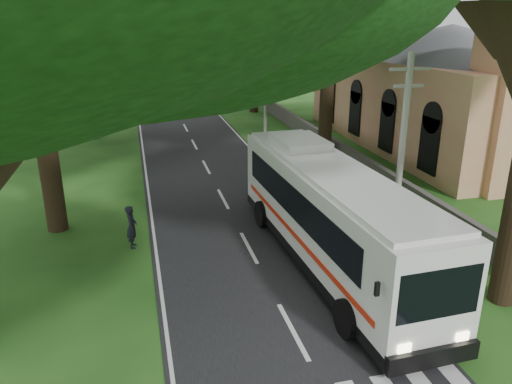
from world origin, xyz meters
TOP-DOWN VIEW (x-y plane):
  - ground at (0.00, 0.00)m, footprint 140.00×140.00m
  - road at (0.00, 25.00)m, footprint 8.00×120.00m
  - property_wall at (9.00, 24.00)m, footprint 0.35×50.00m
  - church at (17.86, 21.55)m, footprint 14.00×24.00m
  - pole_near at (5.50, 6.00)m, footprint 1.60×0.24m
  - pole_mid at (5.50, 26.00)m, footprint 1.60×0.24m
  - pole_far at (5.50, 46.00)m, footprint 1.60×0.24m
  - tree_r_far at (8.50, 56.00)m, footprint 13.73×13.73m
  - coach_bus at (2.70, 5.98)m, footprint 3.61×13.49m
  - distant_car_a at (-2.99, 40.73)m, footprint 2.27×4.07m
  - distant_car_b at (-1.69, 56.07)m, footprint 1.79×4.05m
  - distant_car_c at (2.42, 65.84)m, footprint 2.84×5.33m
  - pedestrian at (-4.70, 9.28)m, footprint 0.48×0.70m

SIDE VIEW (x-z plane):
  - ground at x=0.00m, z-range 0.00..0.00m
  - road at x=0.00m, z-range -0.01..0.03m
  - property_wall at x=9.00m, z-range 0.00..1.20m
  - distant_car_b at x=-1.69m, z-range 0.03..1.32m
  - distant_car_a at x=-2.99m, z-range 0.03..1.34m
  - distant_car_c at x=2.42m, z-range 0.03..1.50m
  - pedestrian at x=-4.70m, z-range 0.00..1.85m
  - coach_bus at x=2.70m, z-range 0.15..4.10m
  - pole_near at x=5.50m, z-range 0.18..8.18m
  - pole_mid at x=5.50m, z-range 0.18..8.18m
  - pole_far at x=5.50m, z-range 0.18..8.18m
  - church at x=17.86m, z-range -0.89..10.71m
  - tree_r_far at x=8.50m, z-range 3.86..17.66m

